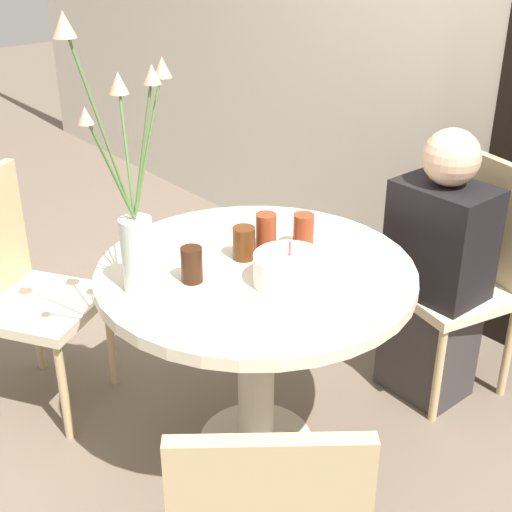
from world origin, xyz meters
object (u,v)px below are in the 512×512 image
object	(u,v)px
side_plate	(152,255)
drink_glass_0	(192,265)
drink_glass_1	(266,233)
flower_vase	(131,204)
chair_left_flank	(470,267)
drink_glass_2	(303,231)
drink_glass_3	(244,243)
birthday_cake	(289,269)
person_guest	(436,278)
chair_near_front	(19,282)

from	to	relation	value
side_plate	drink_glass_0	size ratio (longest dim) A/B	1.56
drink_glass_0	drink_glass_1	world-z (taller)	drink_glass_1
flower_vase	drink_glass_0	world-z (taller)	flower_vase
chair_left_flank	drink_glass_1	bearing A→B (deg)	-96.25
chair_left_flank	flower_vase	world-z (taller)	flower_vase
chair_left_flank	side_plate	distance (m)	1.21
drink_glass_2	drink_glass_3	distance (m)	0.21
birthday_cake	person_guest	distance (m)	0.76
birthday_cake	drink_glass_3	distance (m)	0.22
chair_left_flank	chair_near_front	xyz separation A→B (m)	(-0.98, -1.35, 0.00)
flower_vase	drink_glass_3	distance (m)	0.42
birthday_cake	flower_vase	size ratio (longest dim) A/B	0.27
birthday_cake	drink_glass_1	distance (m)	0.23
side_plate	drink_glass_0	xyz separation A→B (m)	(0.22, 0.01, 0.05)
chair_left_flank	drink_glass_0	size ratio (longest dim) A/B	8.19
chair_near_front	flower_vase	xyz separation A→B (m)	(0.64, 0.12, 0.47)
drink_glass_0	birthday_cake	bearing A→B (deg)	47.26
drink_glass_1	drink_glass_2	world-z (taller)	drink_glass_1
chair_left_flank	flower_vase	distance (m)	1.36
drink_glass_2	person_guest	distance (m)	0.61
chair_near_front	drink_glass_0	size ratio (longest dim) A/B	8.19
drink_glass_1	person_guest	world-z (taller)	person_guest
chair_left_flank	flower_vase	xyz separation A→B (m)	(-0.34, -1.23, 0.47)
drink_glass_3	person_guest	world-z (taller)	person_guest
chair_left_flank	drink_glass_0	distance (m)	1.15
birthday_cake	flower_vase	xyz separation A→B (m)	(-0.27, -0.36, 0.22)
side_plate	drink_glass_3	size ratio (longest dim) A/B	1.61
chair_near_front	side_plate	distance (m)	0.60
drink_glass_2	drink_glass_1	bearing A→B (deg)	-119.68
drink_glass_0	drink_glass_1	distance (m)	0.30
drink_glass_3	person_guest	size ratio (longest dim) A/B	0.10
chair_left_flank	drink_glass_1	xyz separation A→B (m)	(-0.28, -0.78, 0.27)
drink_glass_0	person_guest	size ratio (longest dim) A/B	0.10
flower_vase	person_guest	xyz separation A→B (m)	(0.30, 1.07, -0.48)
person_guest	drink_glass_2	bearing A→B (deg)	-109.06
drink_glass_1	drink_glass_2	bearing A→B (deg)	60.32
chair_left_flank	person_guest	distance (m)	0.16
chair_near_front	drink_glass_1	world-z (taller)	chair_near_front
chair_left_flank	drink_glass_0	bearing A→B (deg)	-90.44
chair_left_flank	drink_glass_2	world-z (taller)	chair_left_flank
drink_glass_1	drink_glass_3	distance (m)	0.09
chair_left_flank	chair_near_front	world-z (taller)	same
chair_left_flank	drink_glass_1	world-z (taller)	chair_left_flank
drink_glass_1	drink_glass_2	xyz separation A→B (m)	(0.06, 0.11, -0.01)
flower_vase	drink_glass_1	world-z (taller)	flower_vase
drink_glass_1	drink_glass_2	distance (m)	0.12
flower_vase	drink_glass_3	size ratio (longest dim) A/B	7.39
chair_near_front	flower_vase	distance (m)	0.81
chair_left_flank	side_plate	world-z (taller)	chair_left_flank
chair_left_flank	chair_near_front	bearing A→B (deg)	-112.67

